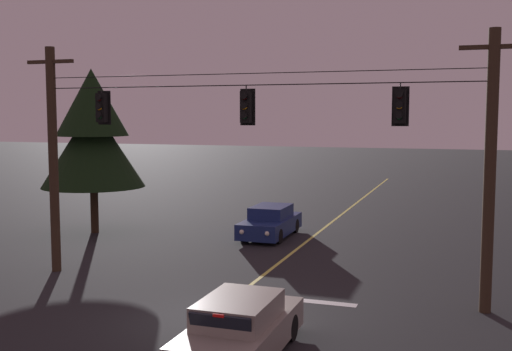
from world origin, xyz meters
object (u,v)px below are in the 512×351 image
Objects in this scene: car_waiting_near_lane at (240,329)px; tree_verge_near at (93,134)px; traffic_light_leftmost at (102,108)px; traffic_light_left_inner at (246,107)px; traffic_light_centre at (400,106)px; car_oncoming_lead at (270,222)px.

tree_verge_near reaches higher than car_waiting_near_lane.
traffic_light_left_inner is (5.08, 0.00, 0.00)m from traffic_light_leftmost.
traffic_light_leftmost is 1.00× the size of traffic_light_centre.
traffic_light_centre is at bearing 0.00° from traffic_light_leftmost.
car_waiting_near_lane is at bearing -71.63° from traffic_light_left_inner.
tree_verge_near is (-11.59, 11.80, 3.93)m from car_waiting_near_lane.
traffic_light_leftmost is 10.24m from car_oncoming_lead.
traffic_light_left_inner is at bearing -33.84° from tree_verge_near.
car_waiting_near_lane is 17.01m from tree_verge_near.
car_waiting_near_lane is (-2.87, -5.19, -5.03)m from traffic_light_centre.
car_waiting_near_lane is at bearing -37.32° from traffic_light_leftmost.
tree_verge_near is at bearing 134.48° from car_waiting_near_lane.
car_oncoming_lead is at bearing 104.83° from car_waiting_near_lane.
traffic_light_leftmost is 8.24m from tree_verge_near.
car_waiting_near_lane is (6.80, -5.19, -5.03)m from traffic_light_leftmost.
traffic_light_centre is (4.59, 0.00, 0.00)m from traffic_light_left_inner.
tree_verge_near is (-9.87, 6.62, -1.10)m from traffic_light_left_inner.
tree_verge_near reaches higher than traffic_light_centre.
tree_verge_near is at bearing -168.05° from car_oncoming_lead.
traffic_light_leftmost is at bearing -54.10° from tree_verge_near.
traffic_light_centre is (9.67, 0.00, 0.00)m from traffic_light_leftmost.
traffic_light_leftmost is 5.08m from traffic_light_left_inner.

